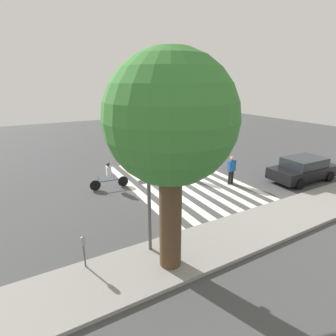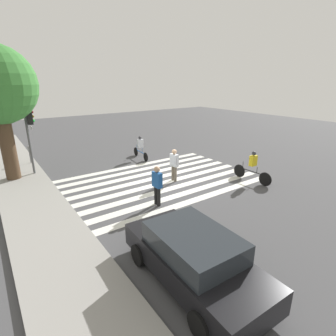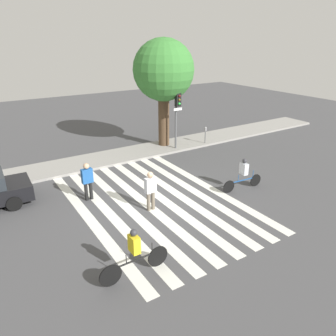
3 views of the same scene
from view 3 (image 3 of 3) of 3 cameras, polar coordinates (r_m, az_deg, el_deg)
name	(u,v)px [view 3 (image 3 of 3)]	position (r m, az deg, el deg)	size (l,w,h in m)	color
ground_plane	(155,202)	(14.73, -2.22, -5.94)	(60.00, 60.00, 0.00)	#444447
sidewalk_curb	(102,159)	(19.90, -11.39, 1.48)	(36.00, 2.50, 0.14)	gray
crosswalk_stripes	(155,202)	(14.73, -2.22, -5.93)	(6.44, 10.00, 0.01)	silver
traffic_light	(177,108)	(20.52, 1.61, 10.34)	(0.60, 0.50, 3.93)	#515456
parking_meter	(205,131)	(22.24, 6.53, 6.34)	(0.15, 0.15, 1.27)	#515456
street_tree	(164,72)	(21.06, -0.78, 16.44)	(3.82, 3.82, 6.87)	#4C3826
pedestrian_adult_tall_backpack	(87,179)	(14.94, -13.85, -1.95)	(0.50, 0.26, 1.76)	black
pedestrian_adult_yellow_jacket	(151,189)	(13.69, -3.06, -3.63)	(0.50, 0.26, 1.75)	#6B6051
cyclist_near_curb	(243,173)	(15.96, 13.01, -0.83)	(2.24, 0.42, 1.58)	black
cyclist_far_lane	(135,252)	(10.21, -5.85, -14.31)	(2.36, 0.41, 1.66)	black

